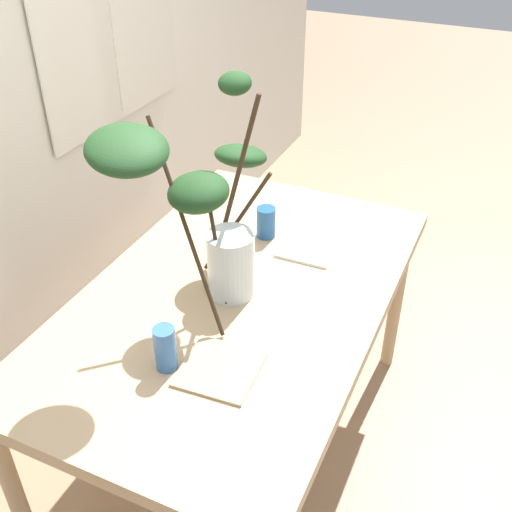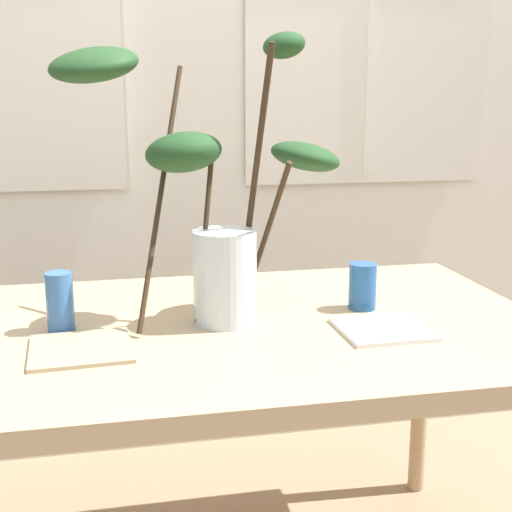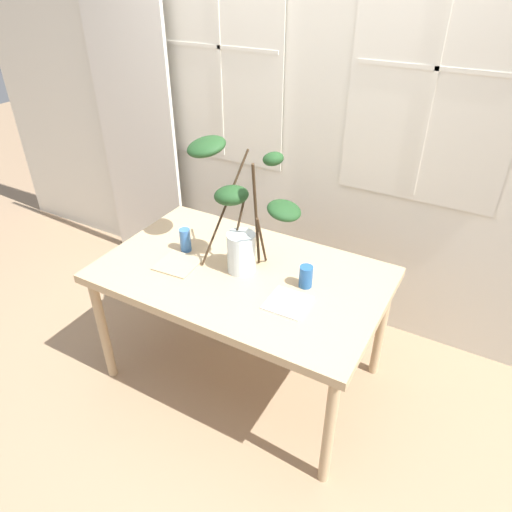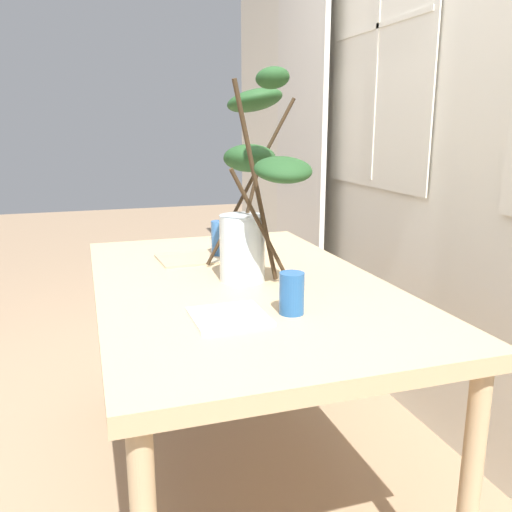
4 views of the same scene
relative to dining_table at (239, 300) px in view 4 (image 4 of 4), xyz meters
The scene contains 9 objects.
ground 0.71m from the dining_table, ahead, with size 14.00×14.00×0.00m, color #9E7F60.
back_wall_with_windows 1.20m from the dining_table, 90.00° to the left, with size 5.96×0.14×2.87m.
curtain_sheer_side 1.65m from the dining_table, 150.40° to the left, with size 0.70×0.03×2.35m, color silver.
dining_table is the anchor object (origin of this frame).
vase_with_branches 0.40m from the dining_table, 128.81° to the left, with size 0.75×0.36×0.69m.
drinking_glass_blue_left 0.42m from the dining_table, behind, with size 0.06×0.06×0.14m, color #386BAD.
drinking_glass_blue_right 0.38m from the dining_table, ahead, with size 0.07×0.07×0.12m, color #235693.
plate_square_left 0.37m from the dining_table, 161.34° to the right, with size 0.22×0.22×0.01m, color tan.
plate_square_right 0.37m from the dining_table, 20.43° to the right, with size 0.20×0.20×0.01m, color white.
Camera 4 is at (1.70, -0.48, 1.30)m, focal length 37.70 mm.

